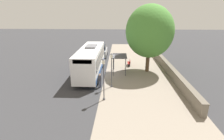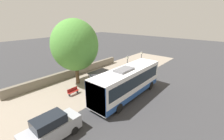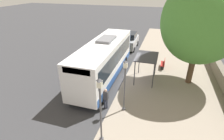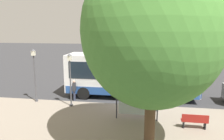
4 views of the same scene
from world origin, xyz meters
name	(u,v)px [view 2 (image 2 of 4)]	position (x,y,z in m)	size (l,w,h in m)	color
ground_plane	(114,92)	(0.00, 0.00, 0.00)	(120.00, 120.00, 0.00)	#353538
sidewalk_plaza	(90,83)	(-4.50, 0.00, 0.01)	(9.00, 44.00, 0.02)	gray
stone_wall	(73,72)	(-8.55, 0.00, 0.62)	(0.60, 20.00, 1.23)	slate
bus	(127,82)	(1.89, 0.19, 1.92)	(2.74, 10.45, 3.71)	white
bus_shelter	(99,75)	(-2.03, -0.48, 2.02)	(1.89, 2.79, 2.41)	#2D2D33
pedestrian	(135,76)	(0.27, 4.50, 0.95)	(0.34, 0.22, 1.63)	#2D3347
bench	(73,91)	(-3.37, -3.75, 0.47)	(0.40, 1.45, 0.88)	maroon
street_lamp_near	(141,61)	(-0.44, 7.33, 2.42)	(0.28, 0.28, 4.07)	#4C4C51
street_lamp_far	(127,65)	(-1.02, 4.32, 2.30)	(0.28, 0.28, 3.85)	#4C4C51
shade_tree	(75,45)	(-5.74, -1.22, 5.49)	(6.24, 6.24, 8.93)	brown
parked_car_behind_bus	(51,129)	(1.36, -9.11, 1.01)	(1.82, 4.44, 2.11)	#9EA0A8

